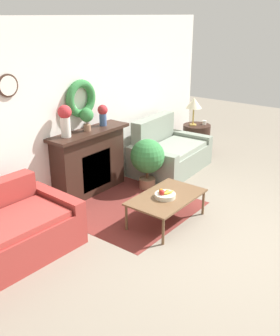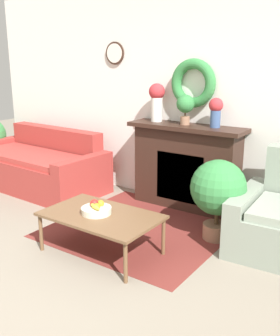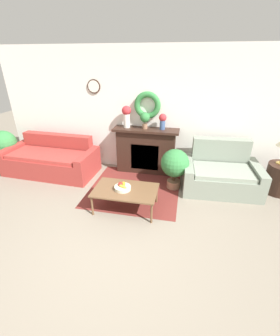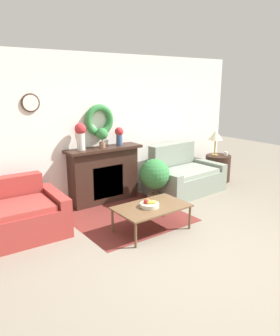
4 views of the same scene
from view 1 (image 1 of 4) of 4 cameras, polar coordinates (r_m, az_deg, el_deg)
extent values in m
plane|color=gray|center=(5.16, 13.83, -10.98)|extent=(16.00, 16.00, 0.00)
cube|color=maroon|center=(5.93, -1.73, -5.76)|extent=(1.80, 1.78, 0.01)
cube|color=white|center=(6.17, -9.46, 8.38)|extent=(6.80, 0.06, 2.70)
cylinder|color=#382319|center=(5.33, -18.63, 11.26)|extent=(0.29, 0.02, 0.29)
cylinder|color=white|center=(5.32, -18.56, 11.25)|extent=(0.25, 0.01, 0.25)
torus|color=#337A3D|center=(6.10, -8.55, 9.92)|extent=(0.57, 0.12, 0.57)
cube|color=#331E16|center=(6.31, -7.37, 0.68)|extent=(1.31, 0.34, 0.99)
cube|color=black|center=(6.23, -6.31, -0.31)|extent=(0.63, 0.02, 0.60)
cube|color=orange|center=(6.26, -6.22, -0.96)|extent=(0.50, 0.01, 0.33)
cube|color=#331E16|center=(6.12, -7.37, 5.17)|extent=(1.45, 0.41, 0.05)
cube|color=#9E332D|center=(5.28, -11.99, -6.37)|extent=(0.21, 0.97, 0.58)
cube|color=gray|center=(7.26, 5.20, 1.14)|extent=(1.19, 0.84, 0.41)
cube|color=gray|center=(7.41, 1.93, 3.85)|extent=(1.16, 0.29, 0.95)
cube|color=gray|center=(6.76, 1.67, 0.28)|extent=(0.23, 1.00, 0.55)
cube|color=gray|center=(7.84, 6.89, 3.16)|extent=(0.23, 1.00, 0.55)
cube|color=gray|center=(7.18, 5.26, 2.97)|extent=(1.14, 0.77, 0.08)
cube|color=brown|center=(5.40, 3.87, -4.23)|extent=(1.10, 0.68, 0.03)
cylinder|color=brown|center=(4.97, 3.38, -9.20)|extent=(0.04, 0.04, 0.37)
cylinder|color=brown|center=(5.74, 9.16, -4.99)|extent=(0.04, 0.04, 0.37)
cylinder|color=brown|center=(5.28, -2.01, -7.19)|extent=(0.04, 0.04, 0.37)
cylinder|color=brown|center=(6.02, 4.18, -3.49)|extent=(0.04, 0.04, 0.37)
cylinder|color=beige|center=(5.34, 3.67, -4.01)|extent=(0.28, 0.28, 0.06)
sphere|color=#B2231E|center=(5.30, 3.24, -3.60)|extent=(0.08, 0.08, 0.08)
sphere|color=orange|center=(5.35, 3.11, -3.37)|extent=(0.07, 0.07, 0.07)
sphere|color=orange|center=(5.33, 3.99, -3.53)|extent=(0.07, 0.07, 0.07)
ellipsoid|color=yellow|center=(5.31, 4.09, -3.55)|extent=(0.17, 0.10, 0.04)
cylinder|color=#331E16|center=(8.28, 8.16, 4.24)|extent=(0.56, 0.56, 0.59)
cylinder|color=#B28E42|center=(8.16, 7.68, 6.25)|extent=(0.14, 0.14, 0.02)
cylinder|color=#B28E42|center=(8.11, 7.74, 7.47)|extent=(0.03, 0.03, 0.33)
cone|color=beige|center=(8.05, 7.83, 9.34)|extent=(0.32, 0.32, 0.21)
cylinder|color=silver|center=(8.25, 9.32, 6.54)|extent=(0.08, 0.08, 0.08)
cylinder|color=silver|center=(5.81, -10.74, 5.86)|extent=(0.14, 0.14, 0.30)
sphere|color=#B72D33|center=(5.76, -10.89, 7.99)|extent=(0.20, 0.20, 0.20)
cylinder|color=#3D5684|center=(6.36, -5.40, 7.01)|extent=(0.12, 0.12, 0.20)
sphere|color=#B72D33|center=(6.32, -5.45, 8.40)|extent=(0.16, 0.16, 0.16)
cylinder|color=#8E664C|center=(6.10, -7.67, 5.81)|extent=(0.11, 0.11, 0.10)
cylinder|color=#4C3823|center=(6.07, -7.70, 6.52)|extent=(0.02, 0.02, 0.06)
sphere|color=#337A3D|center=(6.05, -7.76, 7.62)|extent=(0.21, 0.21, 0.21)
cylinder|color=#8E664C|center=(6.57, 1.06, -2.17)|extent=(0.27, 0.27, 0.16)
cylinder|color=#4C3823|center=(6.51, 1.06, -0.89)|extent=(0.04, 0.04, 0.15)
sphere|color=#337A3D|center=(6.40, 1.08, 1.73)|extent=(0.56, 0.56, 0.56)
camera|label=2|loc=(6.39, 37.14, 8.93)|focal=42.00mm
camera|label=3|loc=(5.03, 44.70, 12.24)|focal=24.00mm
camera|label=4|loc=(1.61, 69.10, -12.52)|focal=35.00mm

